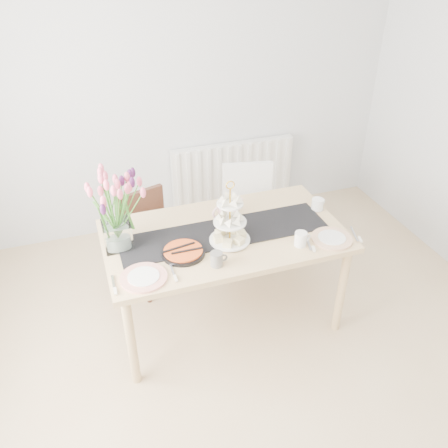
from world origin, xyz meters
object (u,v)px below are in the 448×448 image
object	(u,v)px
plate_left	(144,277)
teapot	(228,208)
mug_white	(301,239)
tulip_vase	(112,199)
chair_white	(249,207)
dining_table	(224,243)
cream_jug	(317,204)
radiator	(233,172)
plate_right	(332,238)
tart_tin	(183,252)
chair_brown	(149,233)
mug_grey	(217,259)
cake_stand	(230,227)

from	to	relation	value
plate_left	teapot	bearing A→B (deg)	34.34
mug_white	tulip_vase	bearing A→B (deg)	158.29
chair_white	tulip_vase	size ratio (longest dim) A/B	1.32
dining_table	cream_jug	bearing A→B (deg)	5.98
tulip_vase	radiator	bearing A→B (deg)	46.42
radiator	plate_right	size ratio (longest dim) A/B	4.46
mug_white	tart_tin	bearing A→B (deg)	165.17
radiator	dining_table	distance (m)	1.52
chair_brown	plate_left	world-z (taller)	chair_brown
dining_table	plate_right	distance (m)	0.71
chair_white	mug_grey	world-z (taller)	chair_white
radiator	tulip_vase	distance (m)	1.93
cake_stand	plate_left	distance (m)	0.64
plate_right	tart_tin	bearing A→B (deg)	170.78
cake_stand	teapot	size ratio (longest dim) A/B	1.53
plate_left	plate_right	xyz separation A→B (m)	(1.24, 0.00, -0.00)
tart_tin	mug_grey	distance (m)	0.24
mug_white	mug_grey	bearing A→B (deg)	179.09
chair_brown	plate_left	size ratio (longest dim) A/B	2.76
teapot	plate_left	bearing A→B (deg)	-163.34
plate_right	plate_left	bearing A→B (deg)	180.00
tart_tin	plate_right	distance (m)	0.98
radiator	chair_brown	xyz separation A→B (m)	(-0.97, -0.76, -0.01)
chair_white	plate_left	distance (m)	1.44
cream_jug	cake_stand	bearing A→B (deg)	177.68
chair_white	teapot	bearing A→B (deg)	-114.42
chair_brown	mug_grey	world-z (taller)	mug_grey
teapot	plate_right	distance (m)	0.73
tart_tin	mug_white	xyz separation A→B (m)	(0.74, -0.15, 0.03)
radiator	tart_tin	size ratio (longest dim) A/B	4.36
teapot	plate_right	bearing A→B (deg)	-57.83
cake_stand	mug_grey	xyz separation A→B (m)	(-0.16, -0.21, -0.07)
tulip_vase	mug_grey	size ratio (longest dim) A/B	7.00
plate_left	chair_white	bearing A→B (deg)	42.57
dining_table	cream_jug	xyz separation A→B (m)	(0.73, 0.08, 0.12)
plate_left	radiator	bearing A→B (deg)	55.47
dining_table	chair_white	distance (m)	0.82
radiator	cake_stand	distance (m)	1.64
radiator	plate_left	xyz separation A→B (m)	(-1.16, -1.69, 0.31)
chair_white	mug_grey	size ratio (longest dim) A/B	9.25
tart_tin	plate_right	world-z (taller)	tart_tin
dining_table	mug_white	bearing A→B (deg)	-34.25
dining_table	mug_grey	distance (m)	0.37
tulip_vase	mug_white	world-z (taller)	tulip_vase
cream_jug	tart_tin	world-z (taller)	cream_jug
cake_stand	cream_jug	bearing A→B (deg)	13.50
tart_tin	plate_right	xyz separation A→B (m)	(0.96, -0.16, -0.01)
tulip_vase	plate_left	world-z (taller)	tulip_vase
chair_white	plate_left	world-z (taller)	chair_white
chair_white	plate_right	size ratio (longest dim) A/B	3.14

